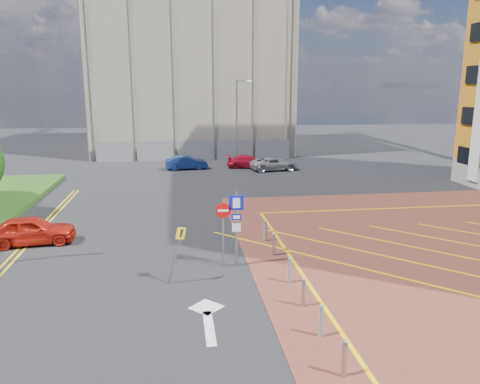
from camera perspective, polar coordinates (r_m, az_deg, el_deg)
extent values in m
plane|color=black|center=(18.96, -1.58, -10.18)|extent=(140.00, 140.00, 0.00)
cylinder|color=#9EA0A8|center=(45.86, -0.40, 8.58)|extent=(0.16, 0.16, 8.00)
cylinder|color=#9EA0A8|center=(45.81, 0.36, 13.43)|extent=(1.20, 0.10, 0.10)
cube|color=silver|center=(45.90, 1.12, 13.39)|extent=(0.50, 0.15, 0.12)
cylinder|color=#9EA0A8|center=(19.40, -0.45, -4.61)|extent=(0.10, 0.10, 3.20)
cube|color=#0A10B6|center=(19.05, -0.45, -1.33)|extent=(0.60, 0.04, 0.60)
cube|color=white|center=(19.03, -0.44, -1.35)|extent=(0.30, 0.02, 0.42)
cube|color=#0A10B6|center=(19.21, -0.44, -3.07)|extent=(0.40, 0.04, 0.25)
cube|color=white|center=(19.19, -0.43, -3.09)|extent=(0.28, 0.02, 0.14)
cube|color=white|center=(19.34, -0.44, -4.35)|extent=(0.35, 0.04, 0.35)
cylinder|color=#9EA0A8|center=(19.41, -2.07, -5.37)|extent=(0.08, 0.08, 2.70)
cylinder|color=red|center=(19.07, -2.09, -2.26)|extent=(0.64, 0.04, 0.64)
cube|color=white|center=(19.05, -2.08, -2.28)|extent=(0.44, 0.02, 0.10)
cylinder|color=#9EA0A8|center=(18.08, -7.85, -7.73)|extent=(0.70, 0.08, 2.13)
cube|color=yellow|center=(17.76, -7.23, -5.02)|extent=(0.42, 0.42, 0.56)
cylinder|color=#9EA0A8|center=(13.14, 12.62, -19.43)|extent=(0.14, 0.14, 0.90)
cylinder|color=black|center=(14.77, 9.86, -15.43)|extent=(0.14, 0.14, 0.90)
cylinder|color=#9EA0A8|center=(16.48, 7.74, -12.22)|extent=(0.14, 0.14, 0.90)
cylinder|color=black|center=(18.24, 6.06, -9.61)|extent=(0.14, 0.14, 0.90)
cylinder|color=#9EA0A8|center=(20.98, 4.12, -6.53)|extent=(0.14, 0.14, 0.90)
cylinder|color=black|center=(22.83, 3.09, -4.88)|extent=(0.14, 0.14, 0.90)
cube|color=#9F9382|center=(57.49, -6.13, 16.36)|extent=(21.20, 19.20, 22.00)
cube|color=gold|center=(60.24, -4.29, 21.98)|extent=(0.90, 0.90, 34.00)
cube|color=gray|center=(47.87, -4.28, 5.12)|extent=(21.60, 0.06, 2.00)
imported|color=red|center=(24.47, -24.12, -4.27)|extent=(4.20, 2.09, 1.38)
imported|color=navy|center=(42.56, -6.56, 3.58)|extent=(3.87, 1.67, 1.24)
imported|color=red|center=(43.12, 1.05, 3.72)|extent=(4.20, 2.31, 1.15)
imported|color=#B4B5BB|center=(41.96, 4.14, 3.46)|extent=(4.48, 2.55, 1.18)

